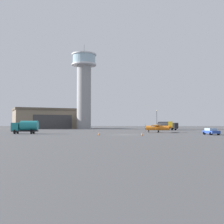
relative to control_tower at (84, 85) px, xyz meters
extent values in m
plane|color=#545456|center=(17.26, -59.84, -19.01)|extent=(400.00, 400.00, 0.00)
cylinder|color=gray|center=(0.00, 0.00, -5.29)|extent=(6.05, 6.05, 27.44)
cylinder|color=silver|center=(0.00, 0.00, 8.73)|extent=(10.61, 10.61, 0.60)
cylinder|color=#99B7C6|center=(0.00, 0.00, 10.94)|extent=(9.76, 9.76, 3.82)
cylinder|color=silver|center=(0.00, 0.00, 13.10)|extent=(10.61, 10.61, 0.50)
cylinder|color=#38383D|center=(0.00, 0.00, 15.35)|extent=(0.16, 0.16, 4.00)
cube|color=#7A6B56|center=(-17.40, 8.02, -14.95)|extent=(34.89, 29.06, 8.13)
cube|color=brown|center=(-17.40, 8.02, -10.38)|extent=(35.70, 29.87, 1.00)
cube|color=#38383A|center=(-13.49, 0.36, -15.96)|extent=(14.99, 7.76, 6.10)
cylinder|color=orange|center=(25.89, -45.33, -17.84)|extent=(6.12, 2.49, 1.19)
cone|color=#38383D|center=(22.73, -44.61, -17.84)|extent=(1.03, 1.01, 0.84)
cube|color=#38383D|center=(22.73, -44.61, -17.84)|extent=(0.08, 0.11, 1.83)
cube|color=orange|center=(25.61, -45.27, -17.14)|extent=(3.54, 9.71, 0.19)
cylinder|color=gold|center=(25.95, -43.76, -17.54)|extent=(0.28, 0.94, 1.31)
cylinder|color=gold|center=(25.27, -46.77, -17.54)|extent=(0.28, 0.94, 1.31)
cube|color=#99B7C6|center=(24.76, -45.07, -17.51)|extent=(1.24, 1.17, 0.67)
cone|color=orange|center=(29.04, -46.04, -17.74)|extent=(1.51, 1.17, 0.90)
cube|color=gold|center=(29.04, -46.04, -16.97)|extent=(1.06, 0.35, 1.64)
cube|color=orange|center=(29.04, -46.04, -17.60)|extent=(1.48, 3.01, 0.10)
cylinder|color=black|center=(23.63, -44.82, -18.72)|extent=(0.28, 0.60, 0.58)
cylinder|color=black|center=(26.31, -44.34, -18.72)|extent=(0.28, 0.60, 0.58)
cylinder|color=black|center=(25.84, -46.40, -18.72)|extent=(0.28, 0.60, 0.58)
cube|color=#38383D|center=(32.47, -19.86, -18.39)|extent=(6.57, 6.26, 0.24)
cube|color=black|center=(34.37, -21.61, -17.36)|extent=(3.09, 3.11, 1.82)
cube|color=#99B7C6|center=(35.07, -22.25, -17.00)|extent=(1.42, 1.54, 0.91)
cylinder|color=black|center=(31.62, -19.08, -17.14)|extent=(5.11, 4.96, 2.25)
cylinder|color=black|center=(35.04, -20.78, -18.51)|extent=(0.88, 0.92, 1.00)
cylinder|color=black|center=(33.60, -22.35, -18.51)|extent=(0.88, 0.92, 1.00)
cylinder|color=black|center=(31.60, -17.62, -18.51)|extent=(0.88, 0.92, 1.00)
cylinder|color=black|center=(30.16, -19.19, -18.51)|extent=(0.88, 0.92, 1.00)
cube|color=#38383D|center=(-5.04, -56.10, -18.39)|extent=(5.77, 2.25, 0.24)
cube|color=teal|center=(-7.07, -56.24, -17.39)|extent=(1.74, 2.42, 1.76)
cube|color=#99B7C6|center=(-7.80, -56.29, -17.04)|extent=(0.22, 1.97, 0.88)
cylinder|color=teal|center=(-4.10, -56.03, -17.17)|extent=(3.91, 2.46, 2.20)
cylinder|color=black|center=(-6.94, -57.28, -18.51)|extent=(0.34, 1.02, 1.00)
cylinder|color=black|center=(-7.08, -55.20, -18.51)|extent=(0.34, 1.02, 1.00)
cylinder|color=black|center=(-3.27, -57.02, -18.51)|extent=(0.34, 1.02, 1.00)
cylinder|color=black|center=(-3.42, -54.94, -18.51)|extent=(0.34, 1.02, 1.00)
cube|color=#2847A8|center=(34.99, -59.85, -18.42)|extent=(2.41, 4.52, 0.55)
cube|color=#99B7C6|center=(34.96, -59.64, -17.89)|extent=(1.93, 2.62, 0.50)
cylinder|color=black|center=(36.01, -61.12, -18.69)|extent=(0.66, 0.28, 0.64)
cylinder|color=black|center=(34.42, -61.38, -18.69)|extent=(0.66, 0.28, 0.64)
cylinder|color=black|center=(35.56, -58.32, -18.69)|extent=(0.66, 0.28, 0.64)
cylinder|color=black|center=(33.97, -58.58, -18.69)|extent=(0.66, 0.28, 0.64)
cylinder|color=#38383D|center=(30.12, -7.93, -15.41)|extent=(0.18, 0.18, 7.20)
sphere|color=#F9E5B2|center=(30.12, -7.93, -11.59)|extent=(0.44, 0.44, 0.44)
cube|color=black|center=(12.24, -63.03, -18.99)|extent=(0.36, 0.36, 0.04)
cone|color=orange|center=(12.24, -63.03, -18.66)|extent=(0.30, 0.30, 0.62)
cylinder|color=white|center=(12.24, -63.03, -18.63)|extent=(0.21, 0.21, 0.08)
cube|color=black|center=(20.51, -65.12, -18.99)|extent=(0.36, 0.36, 0.04)
cone|color=orange|center=(20.51, -65.12, -18.68)|extent=(0.30, 0.30, 0.59)
cylinder|color=white|center=(20.51, -65.12, -18.65)|extent=(0.21, 0.21, 0.08)
camera|label=1|loc=(17.13, -116.79, -16.71)|focal=43.99mm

